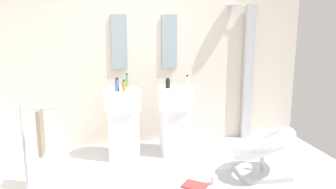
{
  "coord_description": "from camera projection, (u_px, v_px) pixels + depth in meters",
  "views": [
    {
      "loc": [
        -0.57,
        -3.29,
        1.76
      ],
      "look_at": [
        0.15,
        0.55,
        0.95
      ],
      "focal_mm": 36.06,
      "sensor_mm": 36.0,
      "label": 1
    }
  ],
  "objects": [
    {
      "name": "area_rug",
      "position": [
        209.0,
        189.0,
        3.68
      ],
      "size": [
        1.29,
        0.88,
        0.01
      ],
      "primitive_type": "cube",
      "color": "#B2B2B7",
      "rests_on": "ground_plane"
    },
    {
      "name": "soap_bottle_black",
      "position": [
        168.0,
        83.0,
        4.49
      ],
      "size": [
        0.06,
        0.06,
        0.14
      ],
      "color": "black",
      "rests_on": "pedestal_sink_right"
    },
    {
      "name": "soap_bottle_blue",
      "position": [
        117.0,
        85.0,
        4.29
      ],
      "size": [
        0.06,
        0.06,
        0.17
      ],
      "color": "#4C72B7",
      "rests_on": "pedestal_sink_left"
    },
    {
      "name": "shower_column",
      "position": [
        247.0,
        70.0,
        5.16
      ],
      "size": [
        0.49,
        0.24,
        2.05
      ],
      "color": "#B7BABF",
      "rests_on": "ground_plane"
    },
    {
      "name": "coffee_mug",
      "position": [
        214.0,
        180.0,
        3.77
      ],
      "size": [
        0.08,
        0.08,
        0.1
      ],
      "primitive_type": "cylinder",
      "color": "white",
      "rests_on": "area_rug"
    },
    {
      "name": "soap_bottle_white",
      "position": [
        187.0,
        81.0,
        4.62
      ],
      "size": [
        0.06,
        0.06,
        0.15
      ],
      "color": "white",
      "rests_on": "pedestal_sink_right"
    },
    {
      "name": "soap_bottle_amber",
      "position": [
        124.0,
        86.0,
        4.26
      ],
      "size": [
        0.05,
        0.05,
        0.15
      ],
      "color": "#C68C38",
      "rests_on": "pedestal_sink_left"
    },
    {
      "name": "soap_bottle_green",
      "position": [
        127.0,
        81.0,
        4.53
      ],
      "size": [
        0.04,
        0.04,
        0.19
      ],
      "color": "#59996B",
      "rests_on": "pedestal_sink_left"
    },
    {
      "name": "vanity_mirror_left",
      "position": [
        119.0,
        42.0,
        4.77
      ],
      "size": [
        0.22,
        0.03,
        0.77
      ],
      "primitive_type": "cube",
      "color": "#8C9EA8"
    },
    {
      "name": "lounge_chair",
      "position": [
        262.0,
        147.0,
        3.96
      ],
      "size": [
        1.11,
        1.11,
        0.65
      ],
      "color": "#B7BABF",
      "rests_on": "ground_plane"
    },
    {
      "name": "vanity_mirror_right",
      "position": [
        169.0,
        42.0,
        4.9
      ],
      "size": [
        0.22,
        0.03,
        0.77
      ],
      "primitive_type": "cube",
      "color": "#8C9EA8"
    },
    {
      "name": "pedestal_sink_right",
      "position": [
        176.0,
        117.0,
        4.65
      ],
      "size": [
        0.49,
        0.49,
        1.03
      ],
      "color": "white",
      "rests_on": "ground_plane"
    },
    {
      "name": "towel_rack",
      "position": [
        38.0,
        134.0,
        3.56
      ],
      "size": [
        0.37,
        0.22,
        0.95
      ],
      "color": "#B7BABF",
      "rests_on": "ground_plane"
    },
    {
      "name": "magazine_red",
      "position": [
        195.0,
        186.0,
        3.71
      ],
      "size": [
        0.32,
        0.31,
        0.02
      ],
      "primitive_type": "cube",
      "rotation": [
        0.0,
        0.0,
        -0.65
      ],
      "color": "#B73838",
      "rests_on": "area_rug"
    },
    {
      "name": "pedestal_sink_left",
      "position": [
        123.0,
        120.0,
        4.52
      ],
      "size": [
        0.49,
        0.49,
        1.03
      ],
      "color": "white",
      "rests_on": "ground_plane"
    },
    {
      "name": "rear_partition",
      "position": [
        144.0,
        57.0,
        4.95
      ],
      "size": [
        4.8,
        0.1,
        2.6
      ],
      "primitive_type": "cube",
      "color": "beige",
      "rests_on": "ground_plane"
    }
  ]
}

